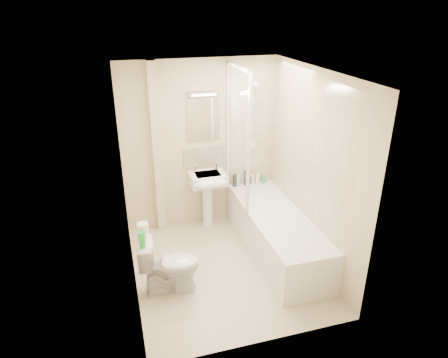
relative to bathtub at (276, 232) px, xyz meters
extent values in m
plane|color=beige|center=(-0.75, -0.18, -0.29)|extent=(2.50, 2.50, 0.00)
cube|color=beige|center=(-0.75, 1.07, 0.91)|extent=(2.20, 0.02, 2.40)
cube|color=beige|center=(-1.85, -0.18, 0.91)|extent=(0.02, 2.50, 2.40)
cube|color=beige|center=(0.35, -0.18, 0.91)|extent=(0.02, 2.50, 2.40)
cube|color=white|center=(-0.75, -0.18, 2.11)|extent=(2.20, 2.50, 0.02)
cube|color=beige|center=(0.00, 1.06, 1.14)|extent=(0.70, 0.01, 1.75)
cube|color=beige|center=(0.34, 0.00, 1.14)|extent=(0.01, 2.10, 1.75)
cube|color=beige|center=(-1.37, 1.01, 0.91)|extent=(0.12, 0.12, 2.40)
cube|color=beige|center=(-0.70, 1.06, 0.74)|extent=(0.60, 0.02, 0.30)
cube|color=white|center=(-0.70, 1.06, 1.29)|extent=(0.46, 0.01, 0.60)
cube|color=silver|center=(-0.70, 1.03, 1.66)|extent=(0.42, 0.07, 0.07)
cube|color=white|center=(0.00, 0.00, -0.01)|extent=(0.70, 2.10, 0.55)
cube|color=white|center=(0.00, 0.00, 0.21)|extent=(0.56, 1.96, 0.05)
cube|color=white|center=(-0.35, 0.62, 1.16)|extent=(0.01, 0.90, 1.80)
cube|color=white|center=(-0.35, 1.05, 1.16)|extent=(0.04, 0.04, 1.80)
cube|color=white|center=(-0.35, 0.17, 1.16)|extent=(0.04, 0.04, 1.80)
cube|color=white|center=(-0.35, 0.62, 2.04)|extent=(0.04, 0.90, 0.04)
cube|color=white|center=(-0.35, 0.62, 0.28)|extent=(0.04, 0.90, 0.03)
cylinder|color=white|center=(0.00, 1.03, 1.26)|extent=(0.02, 0.02, 0.90)
cylinder|color=white|center=(0.00, 1.03, 0.81)|extent=(0.05, 0.05, 0.02)
cylinder|color=white|center=(0.00, 1.03, 1.71)|extent=(0.05, 0.05, 0.02)
cylinder|color=white|center=(0.00, 0.97, 1.74)|extent=(0.08, 0.11, 0.11)
cube|color=white|center=(0.00, 1.03, 0.88)|extent=(0.10, 0.05, 0.14)
cylinder|color=white|center=(-0.02, 1.01, 1.31)|extent=(0.01, 0.13, 0.84)
cylinder|color=white|center=(-0.70, 0.90, 0.05)|extent=(0.14, 0.14, 0.67)
cube|color=white|center=(-0.70, 0.87, 0.48)|extent=(0.50, 0.39, 0.15)
ellipsoid|color=white|center=(-0.70, 0.70, 0.48)|extent=(0.50, 0.21, 0.15)
cube|color=silver|center=(-0.70, 0.87, 0.54)|extent=(0.35, 0.25, 0.04)
cylinder|color=white|center=(-0.86, 0.98, 0.61)|extent=(0.03, 0.03, 0.10)
cylinder|color=white|center=(-0.54, 0.98, 0.61)|extent=(0.03, 0.03, 0.10)
sphere|color=white|center=(-0.86, 0.98, 0.66)|extent=(0.04, 0.04, 0.04)
sphere|color=white|center=(-0.54, 0.98, 0.66)|extent=(0.04, 0.04, 0.04)
cylinder|color=black|center=(-0.26, 0.98, 0.35)|extent=(0.07, 0.07, 0.19)
cylinder|color=silver|center=(-0.22, 0.98, 0.34)|extent=(0.06, 0.06, 0.17)
cylinder|color=black|center=(-0.09, 0.98, 0.37)|extent=(0.06, 0.06, 0.22)
cylinder|color=#121650|center=(-0.05, 0.98, 0.32)|extent=(0.06, 0.06, 0.11)
cylinder|color=beige|center=(0.02, 0.98, 0.33)|extent=(0.06, 0.06, 0.15)
cylinder|color=white|center=(0.10, 0.98, 0.34)|extent=(0.06, 0.06, 0.15)
cylinder|color=green|center=(0.20, 0.98, 0.31)|extent=(0.07, 0.07, 0.09)
imported|color=white|center=(-1.47, -0.40, 0.05)|extent=(0.54, 0.76, 0.68)
cylinder|color=white|center=(-1.74, -0.32, 0.44)|extent=(0.11, 0.11, 0.10)
cylinder|color=white|center=(-1.72, -0.34, 0.54)|extent=(0.12, 0.12, 0.10)
cylinder|color=green|center=(-1.75, -0.48, 0.48)|extent=(0.06, 0.06, 0.19)
camera|label=1|loc=(-1.92, -4.14, 2.76)|focal=32.00mm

